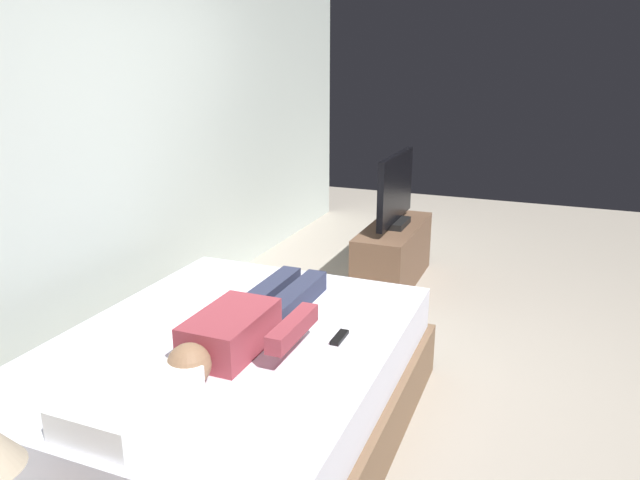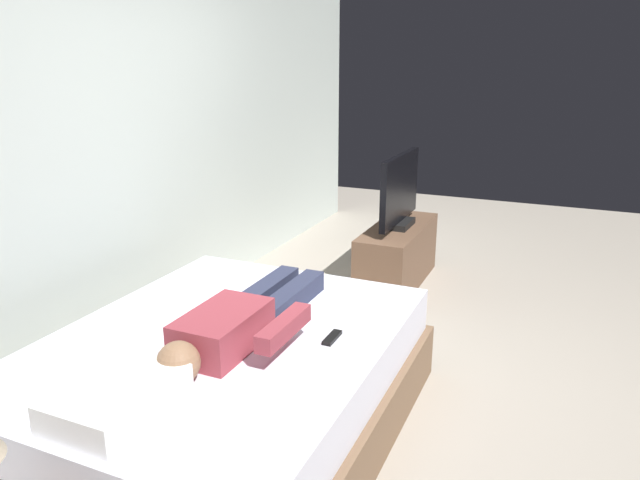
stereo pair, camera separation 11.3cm
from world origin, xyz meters
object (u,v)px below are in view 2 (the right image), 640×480
(person, at_px, (241,321))
(tv_stand, at_px, (397,255))
(remote, at_px, (332,338))
(bed, at_px, (224,387))
(pillow, at_px, (117,398))
(tv, at_px, (400,192))

(person, relative_size, tv_stand, 1.15)
(remote, bearing_deg, person, 110.47)
(person, distance_m, tv_stand, 2.34)
(bed, distance_m, person, 0.37)
(tv_stand, bearing_deg, remote, -171.68)
(bed, bearing_deg, pillow, 180.00)
(pillow, distance_m, remote, 1.01)
(pillow, relative_size, person, 0.38)
(tv, bearing_deg, tv_stand, 180.00)
(tv_stand, relative_size, tv, 1.25)
(pillow, xyz_separation_m, tv, (3.04, -0.18, 0.18))
(person, height_order, tv_stand, person)
(bed, height_order, tv_stand, bed)
(tv_stand, xyz_separation_m, tv, (0.00, 0.00, 0.53))
(bed, height_order, pillow, pillow)
(pillow, height_order, remote, pillow)
(tv_stand, distance_m, tv, 0.53)
(remote, bearing_deg, bed, 109.81)
(pillow, distance_m, tv_stand, 3.07)
(person, relative_size, tv, 1.43)
(remote, relative_size, tv, 0.17)
(tv_stand, bearing_deg, person, 177.81)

